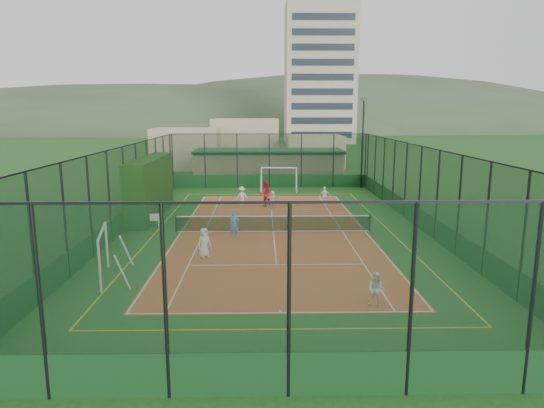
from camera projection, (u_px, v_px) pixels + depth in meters
The scene contains 20 objects.
ground at pixel (273, 231), 28.96m from camera, with size 300.00×300.00×0.00m, color #234D1A.
court_slab at pixel (273, 231), 28.95m from camera, with size 11.17×23.97×0.01m, color #CA612C.
tennis_net at pixel (273, 223), 28.85m from camera, with size 11.67×0.12×1.06m, color black, non-canonical shape.
perimeter_fence at pixel (273, 190), 28.48m from camera, with size 18.12×34.12×5.00m, color black, non-canonical shape.
floodlight_ne at pixel (363, 143), 44.63m from camera, with size 0.60×0.26×8.25m, color black, non-canonical shape.
clubhouse at pixel (269, 165), 50.25m from camera, with size 15.20×7.20×3.15m, color tan, non-canonical shape.
apartment_tower at pixel (319, 74), 106.84m from camera, with size 15.00×12.00×30.00m, color beige.
distant_hills at pixel (264, 130), 176.20m from camera, with size 200.00×60.00×24.00m, color #384C33, non-canonical shape.
hedge_left at pixel (151, 187), 33.08m from camera, with size 1.36×9.05×3.96m, color black.
white_bench at pixel (148, 220), 30.11m from camera, with size 1.54×0.42×0.86m, color white, non-canonical shape.
futsal_goal_near at pixel (103, 255), 20.61m from camera, with size 0.95×3.28×2.11m, color white, non-canonical shape.
futsal_goal_far at pixel (279, 179), 43.38m from camera, with size 3.24×0.94×2.09m, color white, non-canonical shape.
child_near_left at pixel (204, 242), 23.79m from camera, with size 0.71×0.46×1.46m, color white.
child_near_mid at pixel (234, 225), 27.42m from camera, with size 0.54×0.36×1.48m, color #4B78D6.
child_near_right at pixel (376, 290), 17.70m from camera, with size 0.64×0.50×1.32m, color white.
child_far_left at pixel (242, 196), 36.57m from camera, with size 0.95×0.54×1.47m, color silver.
child_far_right at pixel (325, 196), 36.45m from camera, with size 0.87×0.36×1.48m, color white.
child_far_back at pixel (272, 198), 36.44m from camera, with size 1.11×0.35×1.20m, color white.
coach at pixel (265, 194), 36.45m from camera, with size 0.93×0.72×1.90m, color red.
tennis_balls at pixel (296, 224), 30.69m from camera, with size 3.74×0.86×0.07m.
Camera 1 is at (-0.63, -28.11, 7.11)m, focal length 32.00 mm.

